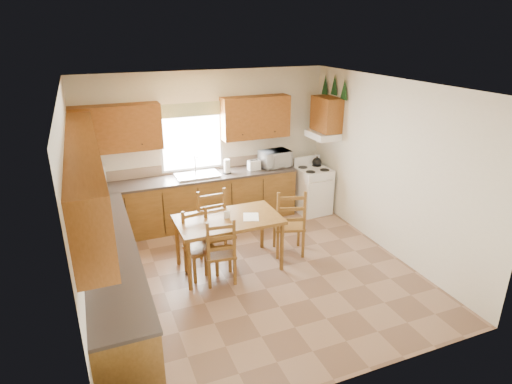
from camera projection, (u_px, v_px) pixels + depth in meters
name	position (u px, v px, depth m)	size (l,w,h in m)	color
floor	(254.00, 273.00, 6.30)	(4.50, 4.50, 0.00)	#8E6B54
ceiling	(254.00, 86.00, 5.32)	(4.50, 4.50, 0.00)	olive
wall_left	(76.00, 213.00, 5.02)	(4.50, 4.50, 0.00)	silver
wall_right	(389.00, 168.00, 6.59)	(4.50, 4.50, 0.00)	silver
wall_back	(208.00, 147.00, 7.75)	(4.50, 4.50, 0.00)	silver
wall_front	(347.00, 268.00, 3.86)	(4.50, 4.50, 0.00)	silver
lower_cab_back	(195.00, 202.00, 7.69)	(3.75, 0.60, 0.88)	brown
lower_cab_left	(114.00, 280.00, 5.32)	(0.60, 3.60, 0.88)	brown
counter_back	(193.00, 178.00, 7.52)	(3.75, 0.63, 0.04)	#3F3531
counter_left	(109.00, 247.00, 5.16)	(0.63, 3.60, 0.04)	#3F3531
backsplash	(189.00, 167.00, 7.73)	(3.75, 0.01, 0.18)	#86705C
upper_cab_back_left	(117.00, 128.00, 6.88)	(1.41, 0.33, 0.75)	brown
upper_cab_back_right	(255.00, 117.00, 7.73)	(1.25, 0.33, 0.75)	brown
upper_cab_left	(86.00, 174.00, 4.76)	(0.33, 3.60, 0.75)	brown
upper_cab_stove	(326.00, 114.00, 7.76)	(0.33, 0.62, 0.62)	brown
range_hood	(323.00, 135.00, 7.88)	(0.44, 0.62, 0.12)	white
window_frame	(192.00, 138.00, 7.55)	(1.13, 0.02, 1.18)	white
window_pane	(192.00, 138.00, 7.54)	(1.05, 0.01, 1.10)	white
window_valance	(190.00, 110.00, 7.34)	(1.19, 0.01, 0.24)	#517139
sink_basin	(197.00, 175.00, 7.53)	(0.75, 0.45, 0.04)	silver
pine_decal_a	(344.00, 89.00, 7.36)	(0.22, 0.22, 0.36)	#133817
pine_decal_b	(334.00, 85.00, 7.62)	(0.22, 0.22, 0.36)	#133817
pine_decal_c	(325.00, 85.00, 7.91)	(0.22, 0.22, 0.36)	#133817
stove	(313.00, 191.00, 8.23)	(0.58, 0.60, 0.86)	white
coffeemaker	(100.00, 179.00, 6.90)	(0.19, 0.23, 0.32)	white
paper_towel	(227.00, 166.00, 7.65)	(0.11, 0.11, 0.26)	white
toaster	(254.00, 165.00, 7.85)	(0.22, 0.14, 0.18)	white
microwave	(275.00, 159.00, 8.01)	(0.51, 0.37, 0.30)	white
dining_table	(229.00, 243.00, 6.32)	(1.50, 0.86, 0.80)	brown
chair_near_left	(219.00, 249.00, 5.95)	(0.42, 0.40, 0.99)	brown
chair_near_right	(289.00, 221.00, 6.69)	(0.46, 0.44, 1.09)	brown
chair_far_left	(200.00, 245.00, 6.09)	(0.41, 0.39, 0.97)	brown
chair_far_right	(217.00, 230.00, 6.38)	(0.47, 0.44, 1.11)	brown
table_paper	(251.00, 217.00, 6.21)	(0.22, 0.30, 0.00)	white
table_card	(227.00, 215.00, 6.15)	(0.09, 0.02, 0.11)	white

